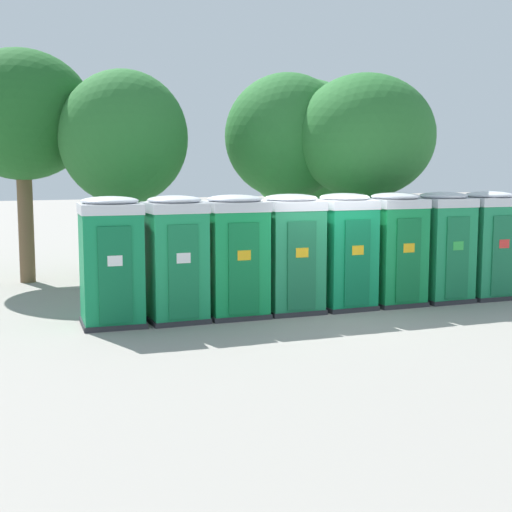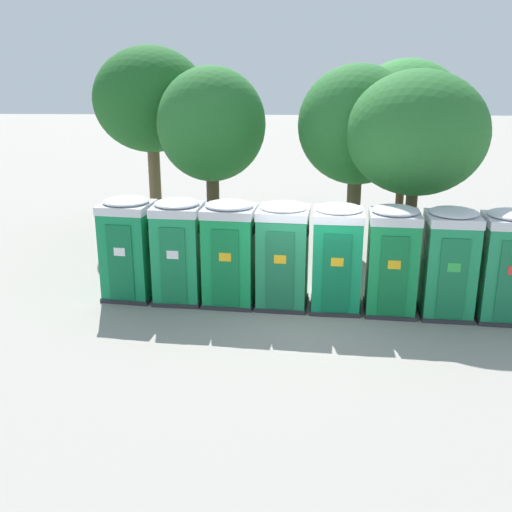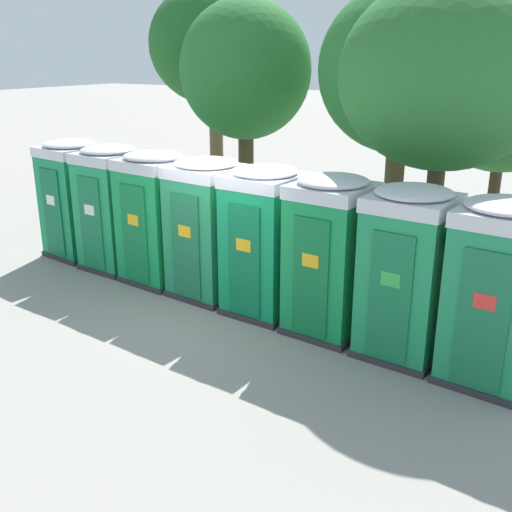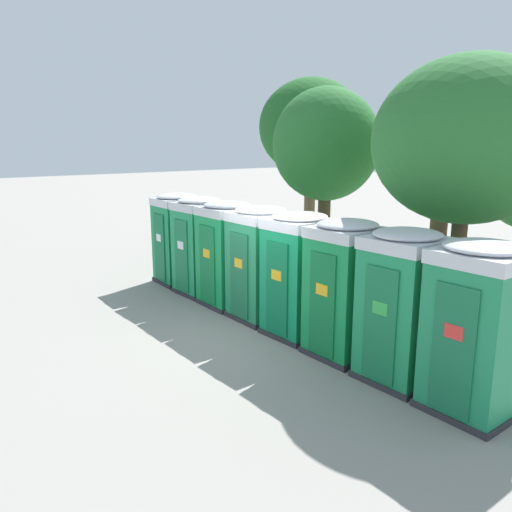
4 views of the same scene
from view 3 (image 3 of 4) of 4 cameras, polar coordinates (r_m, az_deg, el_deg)
ground_plane at (r=10.63m, az=-2.99°, el=-4.89°), size 120.00×120.00×0.00m
portapotty_0 at (r=13.57m, az=-16.85°, el=5.29°), size 1.36×1.35×2.54m
portapotty_1 at (r=12.57m, az=-13.50°, el=4.54°), size 1.24×1.28×2.54m
portapotty_2 at (r=11.64m, az=-9.43°, el=3.70°), size 1.36×1.33×2.54m
portapotty_3 at (r=10.80m, az=-4.65°, el=2.71°), size 1.33×1.32×2.54m
portapotty_4 at (r=10.03m, az=0.79°, el=1.51°), size 1.24×1.27×2.54m
portapotty_5 at (r=9.37m, az=7.07°, el=0.11°), size 1.26×1.30×2.54m
portapotty_6 at (r=8.85m, az=14.18°, el=-1.49°), size 1.25×1.28×2.54m
portapotty_7 at (r=8.48m, az=22.05°, el=-3.23°), size 1.32×1.31×2.54m
street_tree_0 at (r=10.98m, az=17.62°, el=16.02°), size 3.62×3.62×5.51m
street_tree_1 at (r=14.55m, az=22.92°, el=15.36°), size 3.96×3.96×5.80m
street_tree_2 at (r=15.68m, az=-1.00°, el=17.23°), size 3.30×3.30×5.59m
street_tree_3 at (r=18.46m, az=-3.99°, el=19.36°), size 3.79×3.79×6.22m
street_tree_4 at (r=13.03m, az=13.75°, el=16.77°), size 3.41×3.41×5.65m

